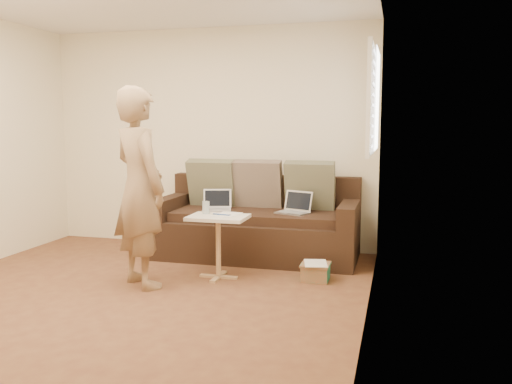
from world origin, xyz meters
TOP-DOWN VIEW (x-y plane):
  - floor at (0.00, 0.00)m, footprint 4.50×4.50m
  - wall_back at (0.00, 2.25)m, footprint 4.00×0.00m
  - wall_right at (2.00, 0.00)m, footprint 0.00×4.50m
  - window_blinds at (1.95, 1.50)m, footprint 0.12×0.88m
  - sofa at (0.71, 1.77)m, footprint 2.20×0.95m
  - pillow_left at (0.11, 1.99)m, footprint 0.55×0.29m
  - pillow_mid at (0.66, 2.02)m, footprint 0.55×0.27m
  - pillow_right at (1.26, 1.99)m, footprint 0.55×0.28m
  - laptop_silver at (1.12, 1.71)m, footprint 0.39×0.34m
  - laptop_white at (0.26, 1.71)m, footprint 0.37×0.31m
  - person at (-0.05, 0.49)m, footprint 0.80×0.75m
  - side_table at (0.56, 0.89)m, footprint 0.55×0.39m
  - drinking_glass at (0.41, 0.97)m, footprint 0.07×0.07m
  - scissors at (0.59, 0.90)m, footprint 0.20×0.15m
  - paper_on_table at (0.62, 0.97)m, footprint 0.25×0.33m
  - striped_box at (1.48, 1.04)m, footprint 0.27×0.27m

SIDE VIEW (x-z plane):
  - floor at x=0.00m, z-range 0.00..0.00m
  - striped_box at x=1.48m, z-range 0.00..0.17m
  - side_table at x=0.56m, z-range 0.00..0.61m
  - sofa at x=0.71m, z-range 0.00..0.85m
  - laptop_silver at x=1.12m, z-range 0.41..0.63m
  - laptop_white at x=0.26m, z-range 0.41..0.63m
  - paper_on_table at x=0.62m, z-range 0.61..0.61m
  - scissors at x=0.59m, z-range 0.61..0.62m
  - drinking_glass at x=0.41m, z-range 0.61..0.73m
  - pillow_left at x=0.11m, z-range 0.51..1.07m
  - pillow_mid at x=0.66m, z-range 0.51..1.07m
  - pillow_right at x=1.26m, z-range 0.51..1.07m
  - person at x=-0.05m, z-range 0.00..1.81m
  - wall_back at x=0.00m, z-range -0.70..3.30m
  - wall_right at x=2.00m, z-range -0.95..3.55m
  - window_blinds at x=1.95m, z-range 1.16..2.24m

